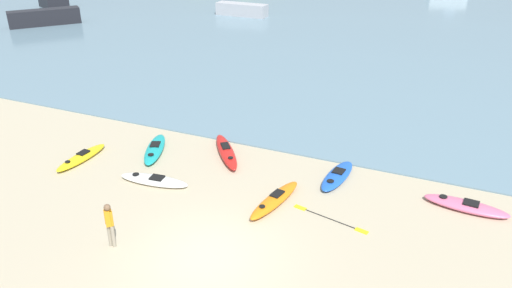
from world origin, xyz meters
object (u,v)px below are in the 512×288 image
kayak_on_sand_1 (226,151)px  kayak_on_sand_4 (337,176)px  kayak_on_sand_2 (275,200)px  kayak_on_sand_6 (82,157)px  kayak_on_sand_5 (154,180)px  moored_boat_1 (242,10)px  kayak_on_sand_0 (155,149)px  person_near_foreground (109,223)px  loose_paddle (330,219)px  moored_boat_3 (53,0)px  moored_boat_0 (45,17)px  kayak_on_sand_3 (466,206)px

kayak_on_sand_1 → kayak_on_sand_4: 4.85m
kayak_on_sand_2 → kayak_on_sand_6: 8.58m
kayak_on_sand_2 → kayak_on_sand_5: size_ratio=1.07×
kayak_on_sand_4 → moored_boat_1: bearing=121.8°
kayak_on_sand_0 → kayak_on_sand_1: 3.09m
kayak_on_sand_4 → person_near_foreground: size_ratio=1.78×
kayak_on_sand_1 → kayak_on_sand_4: size_ratio=1.13×
loose_paddle → moored_boat_3: bearing=144.9°
moored_boat_3 → kayak_on_sand_1: bearing=-36.1°
kayak_on_sand_0 → kayak_on_sand_5: kayak_on_sand_0 is taller
kayak_on_sand_1 → kayak_on_sand_6: bearing=-151.8°
moored_boat_3 → loose_paddle: bearing=-35.1°
person_near_foreground → loose_paddle: person_near_foreground is taller
kayak_on_sand_2 → kayak_on_sand_0: bearing=164.4°
kayak_on_sand_4 → loose_paddle: kayak_on_sand_4 is taller
moored_boat_3 → loose_paddle: moored_boat_3 is taller
kayak_on_sand_6 → moored_boat_1: (-6.30, 29.25, 0.48)m
kayak_on_sand_2 → kayak_on_sand_6: size_ratio=1.12×
person_near_foreground → kayak_on_sand_5: bearing=105.1°
kayak_on_sand_2 → moored_boat_0: bearing=147.2°
kayak_on_sand_1 → moored_boat_0: bearing=148.1°
kayak_on_sand_0 → moored_boat_3: bearing=139.9°
moored_boat_3 → kayak_on_sand_4: bearing=-32.4°
moored_boat_0 → kayak_on_sand_0: bearing=-36.7°
kayak_on_sand_3 → kayak_on_sand_6: 15.02m
kayak_on_sand_1 → loose_paddle: bearing=-28.2°
kayak_on_sand_6 → moored_boat_0: (-20.27, 18.74, 0.59)m
kayak_on_sand_1 → person_near_foreground: 7.04m
kayak_on_sand_5 → kayak_on_sand_6: 3.84m
kayak_on_sand_5 → moored_boat_0: (-24.09, 19.12, 0.61)m
kayak_on_sand_3 → moored_boat_0: size_ratio=0.54×
kayak_on_sand_6 → moored_boat_1: size_ratio=0.56×
moored_boat_0 → moored_boat_1: size_ratio=1.09×
kayak_on_sand_0 → moored_boat_3: 36.65m
person_near_foreground → kayak_on_sand_3: bearing=33.4°
kayak_on_sand_5 → person_near_foreground: bearing=-74.9°
kayak_on_sand_0 → moored_boat_0: 28.23m
kayak_on_sand_1 → moored_boat_3: moored_boat_3 is taller
moored_boat_1 → loose_paddle: moored_boat_1 is taller
kayak_on_sand_3 → moored_boat_3: 46.60m
kayak_on_sand_0 → moored_boat_1: moored_boat_1 is taller
kayak_on_sand_1 → kayak_on_sand_5: (-1.47, -3.21, -0.05)m
kayak_on_sand_0 → kayak_on_sand_6: bearing=-141.6°
kayak_on_sand_6 → moored_boat_0: size_ratio=0.52×
kayak_on_sand_4 → moored_boat_1: 31.20m
kayak_on_sand_3 → kayak_on_sand_5: (-11.00, -2.81, -0.02)m
loose_paddle → kayak_on_sand_4: bearing=100.2°
kayak_on_sand_0 → moored_boat_0: moored_boat_0 is taller
kayak_on_sand_4 → loose_paddle: 2.82m
kayak_on_sand_3 → moored_boat_0: (-35.09, 16.31, 0.59)m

